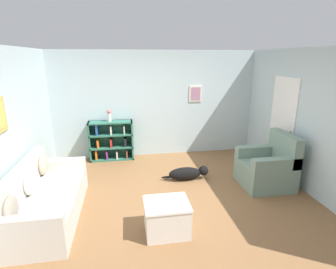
{
  "coord_description": "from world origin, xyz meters",
  "views": [
    {
      "loc": [
        -0.77,
        -4.19,
        2.42
      ],
      "look_at": [
        0.0,
        0.4,
        1.05
      ],
      "focal_mm": 28.0,
      "sensor_mm": 36.0,
      "label": 1
    }
  ],
  "objects_px": {
    "couch": "(45,199)",
    "recliner_chair": "(268,167)",
    "coffee_table": "(167,217)",
    "vase": "(109,115)",
    "dog": "(188,173)",
    "bookshelf": "(111,141)"
  },
  "relations": [
    {
      "from": "recliner_chair",
      "to": "vase",
      "type": "height_order",
      "value": "vase"
    },
    {
      "from": "couch",
      "to": "coffee_table",
      "type": "distance_m",
      "value": 1.94
    },
    {
      "from": "couch",
      "to": "recliner_chair",
      "type": "height_order",
      "value": "recliner_chair"
    },
    {
      "from": "bookshelf",
      "to": "coffee_table",
      "type": "relative_size",
      "value": 1.66
    },
    {
      "from": "couch",
      "to": "coffee_table",
      "type": "xyz_separation_m",
      "value": [
        1.81,
        -0.68,
        -0.06
      ]
    },
    {
      "from": "recliner_chair",
      "to": "vase",
      "type": "bearing_deg",
      "value": 148.11
    },
    {
      "from": "coffee_table",
      "to": "dog",
      "type": "height_order",
      "value": "coffee_table"
    },
    {
      "from": "couch",
      "to": "coffee_table",
      "type": "relative_size",
      "value": 3.22
    },
    {
      "from": "recliner_chair",
      "to": "bookshelf",
      "type": "bearing_deg",
      "value": 147.77
    },
    {
      "from": "bookshelf",
      "to": "couch",
      "type": "bearing_deg",
      "value": -111.5
    },
    {
      "from": "recliner_chair",
      "to": "coffee_table",
      "type": "distance_m",
      "value": 2.44
    },
    {
      "from": "couch",
      "to": "recliner_chair",
      "type": "relative_size",
      "value": 1.94
    },
    {
      "from": "bookshelf",
      "to": "dog",
      "type": "height_order",
      "value": "bookshelf"
    },
    {
      "from": "bookshelf",
      "to": "recliner_chair",
      "type": "height_order",
      "value": "recliner_chair"
    },
    {
      "from": "bookshelf",
      "to": "recliner_chair",
      "type": "relative_size",
      "value": 1.0
    },
    {
      "from": "bookshelf",
      "to": "recliner_chair",
      "type": "distance_m",
      "value": 3.61
    },
    {
      "from": "bookshelf",
      "to": "dog",
      "type": "bearing_deg",
      "value": -42.38
    },
    {
      "from": "coffee_table",
      "to": "vase",
      "type": "bearing_deg",
      "value": 106.4
    },
    {
      "from": "couch",
      "to": "dog",
      "type": "xyz_separation_m",
      "value": [
        2.51,
        0.91,
        -0.17
      ]
    },
    {
      "from": "bookshelf",
      "to": "coffee_table",
      "type": "distance_m",
      "value": 3.17
    },
    {
      "from": "coffee_table",
      "to": "vase",
      "type": "height_order",
      "value": "vase"
    },
    {
      "from": "recliner_chair",
      "to": "dog",
      "type": "relative_size",
      "value": 1.07
    }
  ]
}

